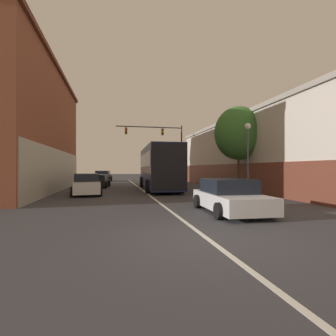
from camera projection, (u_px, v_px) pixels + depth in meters
The scene contains 11 objects.
ground_plane at pixel (208, 239), 6.58m from camera, with size 160.00×160.00×0.00m, color #38383D.
lane_center_line at pixel (144, 191), 20.59m from camera, with size 0.14×40.63×0.01m.
building_right_storefront at pixel (259, 153), 24.31m from camera, with size 7.30×25.37×6.17m.
bus at pixel (159, 166), 21.85m from camera, with size 3.02×10.09×3.51m.
hatchback_foreground at pixel (230, 196), 10.60m from camera, with size 2.30×4.38×1.34m.
parked_car_left_near at pixel (103, 176), 36.15m from camera, with size 2.52×4.21×1.46m.
parked_car_left_mid at pixel (86, 185), 17.69m from camera, with size 2.27×4.48×1.43m.
parked_car_left_far at pixel (98, 181), 24.37m from camera, with size 2.24×4.02×1.20m.
traffic_signal_gantry at pixel (163, 141), 31.41m from camera, with size 7.96×0.36×7.00m.
street_lamp at pixel (248, 150), 15.81m from camera, with size 0.36×0.36×4.51m.
street_tree_near at pixel (238, 133), 19.63m from camera, with size 3.63×3.27×6.42m.
Camera 1 is at (-2.32, -6.24, 1.77)m, focal length 28.00 mm.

